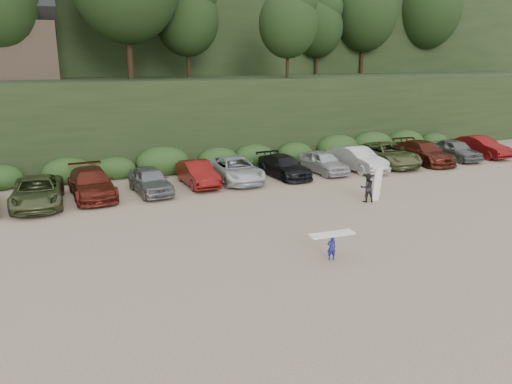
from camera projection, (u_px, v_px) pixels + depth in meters
name	position (u px, v px, depth m)	size (l,w,h in m)	color
ground	(304.00, 235.00, 21.75)	(120.00, 120.00, 0.00)	tan
hillside_backdrop	(126.00, 20.00, 50.31)	(90.00, 41.50, 28.00)	black
parked_cars	(274.00, 167.00, 31.80)	(39.17, 6.43, 1.61)	#ABABB0
child_surfer	(332.00, 242.00, 18.88)	(1.80, 0.64, 1.06)	navy
adult_surfer	(368.00, 187.00, 26.58)	(1.25, 0.75, 1.84)	black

